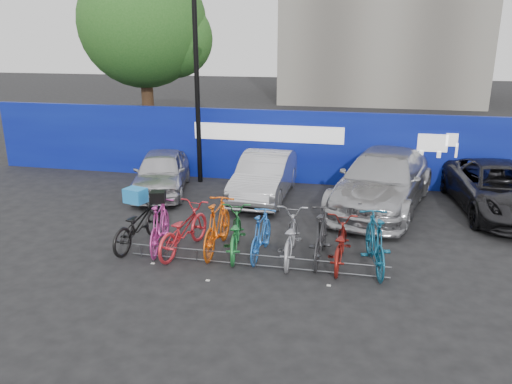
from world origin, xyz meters
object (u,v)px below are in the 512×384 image
(car_3, at_px, (501,189))
(bike_5, at_px, (261,234))
(bike_0, at_px, (138,224))
(bike_1, at_px, (160,225))
(bike_6, at_px, (290,237))
(bike_8, at_px, (340,244))
(bike_9, at_px, (375,242))
(bike_rack, at_px, (255,260))
(bike_3, at_px, (217,226))
(bike_2, at_px, (183,229))
(bike_4, at_px, (235,233))
(car_1, at_px, (265,176))
(tree, at_px, (149,27))
(car_0, at_px, (162,172))
(lamppost, at_px, (197,83))
(bike_7, at_px, (321,236))
(car_2, at_px, (383,180))

(car_3, xyz_separation_m, bike_5, (-5.87, -4.22, -0.16))
(bike_0, distance_m, bike_1, 0.58)
(bike_6, height_order, bike_8, bike_6)
(bike_9, bearing_deg, bike_6, -12.49)
(bike_rack, relative_size, bike_3, 2.75)
(bike_0, bearing_deg, bike_9, -174.03)
(bike_2, bearing_deg, bike_4, -162.44)
(car_1, bearing_deg, bike_5, -78.77)
(bike_8, bearing_deg, tree, -48.15)
(car_0, distance_m, car_1, 3.26)
(bike_rack, xyz_separation_m, bike_5, (0.01, 0.58, 0.36))
(car_0, distance_m, bike_2, 4.75)
(bike_1, distance_m, bike_3, 1.34)
(car_0, xyz_separation_m, bike_9, (6.46, -4.16, -0.05))
(bike_4, relative_size, bike_5, 1.11)
(bike_0, relative_size, bike_2, 0.99)
(bike_rack, xyz_separation_m, car_1, (-0.74, 4.80, 0.51))
(bike_0, bearing_deg, bike_8, -173.80)
(bike_0, bearing_deg, bike_1, -179.03)
(car_0, relative_size, bike_4, 1.99)
(lamppost, distance_m, car_1, 3.78)
(car_3, height_order, bike_9, car_3)
(car_0, relative_size, bike_2, 1.87)
(lamppost, bearing_deg, bike_4, -64.28)
(car_3, relative_size, bike_8, 2.64)
(tree, distance_m, car_1, 9.49)
(bike_3, xyz_separation_m, bike_7, (2.33, -0.00, -0.03))
(bike_rack, distance_m, bike_7, 1.53)
(bike_9, bearing_deg, bike_2, -9.25)
(tree, height_order, bike_rack, tree)
(car_0, relative_size, car_3, 0.78)
(tree, height_order, car_3, tree)
(bike_4, bearing_deg, car_2, -139.61)
(car_2, relative_size, bike_9, 2.70)
(tree, height_order, bike_2, tree)
(car_3, height_order, bike_0, car_3)
(bike_0, height_order, bike_6, bike_0)
(bike_rack, height_order, bike_3, bike_3)
(car_1, xyz_separation_m, bike_1, (-1.60, -4.30, -0.10))
(car_3, distance_m, bike_0, 9.76)
(bike_1, distance_m, bike_4, 1.75)
(bike_3, bearing_deg, car_2, -133.10)
(car_0, bearing_deg, bike_0, -89.74)
(bike_1, bearing_deg, car_2, -151.03)
(lamppost, xyz_separation_m, car_3, (9.08, -1.20, -2.59))
(bike_3, height_order, bike_6, bike_3)
(bike_1, bearing_deg, bike_3, 176.09)
(bike_5, bearing_deg, bike_7, -174.56)
(bike_7, bearing_deg, bike_3, 2.26)
(lamppost, height_order, car_1, lamppost)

